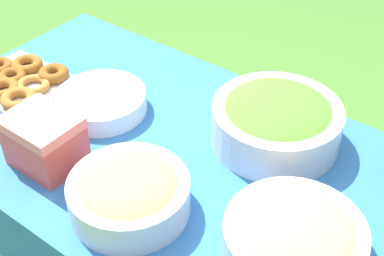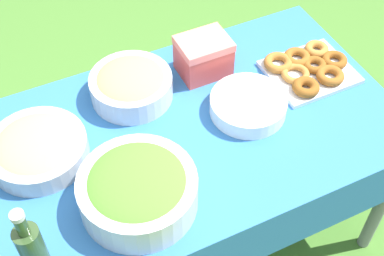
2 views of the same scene
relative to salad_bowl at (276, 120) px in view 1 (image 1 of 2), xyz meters
name	(u,v)px [view 1 (image 1 of 2)]	position (x,y,z in m)	size (l,w,h in m)	color
picnic_table	(164,169)	(-0.23, -0.20, -0.16)	(1.49, 0.84, 0.70)	#2D6BB2
salad_bowl	(276,120)	(0.00, 0.00, 0.00)	(0.35, 0.35, 0.14)	silver
pasta_bowl	(294,235)	(0.22, -0.30, -0.03)	(0.32, 0.32, 0.09)	#B2B7BC
donut_platter	(18,81)	(-0.77, -0.26, -0.05)	(0.34, 0.29, 0.05)	silver
plate_stack	(102,102)	(-0.48, -0.19, -0.04)	(0.26, 0.26, 0.06)	white
bread_bowl	(129,193)	(-0.15, -0.43, -0.02)	(0.29, 0.29, 0.11)	silver
cooler_box	(45,141)	(-0.43, -0.44, 0.00)	(0.18, 0.15, 0.15)	#E04C42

